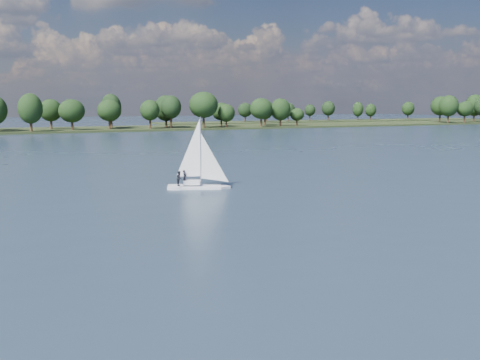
# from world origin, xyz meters

# --- Properties ---
(ground) EXTENTS (700.00, 700.00, 0.00)m
(ground) POSITION_xyz_m (0.00, 100.00, 0.00)
(ground) COLOR #233342
(ground) RESTS_ON ground
(far_shore) EXTENTS (660.00, 40.00, 1.50)m
(far_shore) POSITION_xyz_m (0.00, 212.00, 0.00)
(far_shore) COLOR black
(far_shore) RESTS_ON ground
(far_shore_back) EXTENTS (220.00, 30.00, 1.40)m
(far_shore_back) POSITION_xyz_m (160.00, 260.00, 0.00)
(far_shore_back) COLOR black
(far_shore_back) RESTS_ON ground
(sailboat) EXTENTS (7.36, 4.49, 9.39)m
(sailboat) POSITION_xyz_m (-5.21, 52.40, 2.62)
(sailboat) COLOR white
(sailboat) RESTS_ON ground
(treeline) EXTENTS (562.69, 73.87, 17.99)m
(treeline) POSITION_xyz_m (-2.62, 207.48, 8.08)
(treeline) COLOR black
(treeline) RESTS_ON ground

